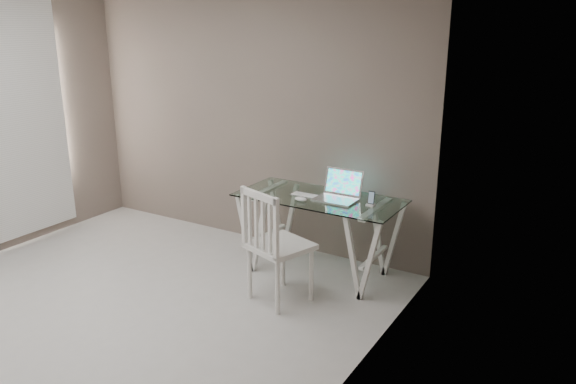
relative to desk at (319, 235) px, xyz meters
name	(u,v)px	position (x,y,z in m)	size (l,w,h in m)	color
room	(57,105)	(-1.13, -1.79, 1.33)	(4.50, 4.52, 2.71)	#AAA8A3
desk	(319,235)	(0.00, 0.00, 0.00)	(1.50, 0.70, 0.75)	silver
chair	(272,241)	(-0.06, -0.71, 0.17)	(0.58, 0.58, 1.00)	silver
laptop	(339,192)	(0.17, 0.05, 0.42)	(0.36, 0.33, 0.25)	silver
keyboard	(305,195)	(-0.13, -0.02, 0.37)	(0.27, 0.12, 0.01)	silver
mouse	(301,199)	(-0.09, -0.18, 0.38)	(0.12, 0.07, 0.04)	white
phone_dock	(371,202)	(0.50, 0.01, 0.40)	(0.07, 0.07, 0.13)	white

